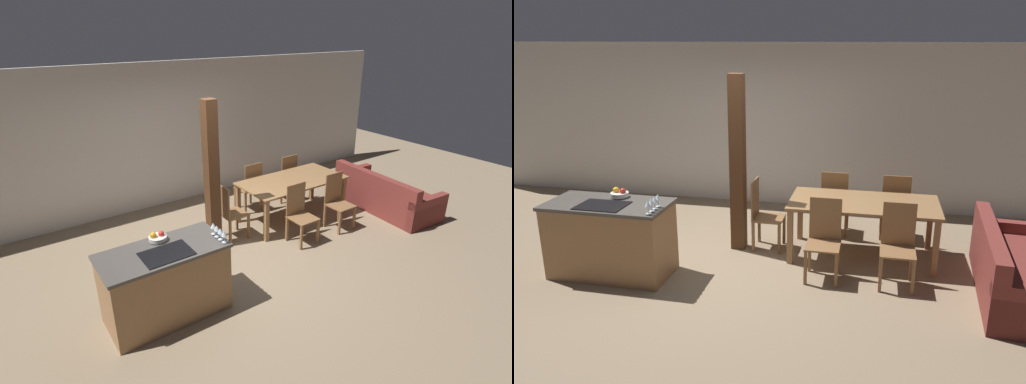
# 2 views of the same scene
# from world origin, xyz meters

# --- Properties ---
(ground_plane) EXTENTS (16.00, 16.00, 0.00)m
(ground_plane) POSITION_xyz_m (0.00, 0.00, 0.00)
(ground_plane) COLOR #847056
(wall_back) EXTENTS (11.20, 0.08, 2.70)m
(wall_back) POSITION_xyz_m (0.00, 2.66, 1.35)
(wall_back) COLOR silver
(wall_back) RESTS_ON ground_plane
(kitchen_island) EXTENTS (1.46, 0.72, 0.92)m
(kitchen_island) POSITION_xyz_m (-1.20, -0.49, 0.46)
(kitchen_island) COLOR #9E7047
(kitchen_island) RESTS_ON ground_plane
(fruit_bowl) EXTENTS (0.22, 0.22, 0.11)m
(fruit_bowl) POSITION_xyz_m (-1.17, -0.27, 0.96)
(fruit_bowl) COLOR silver
(fruit_bowl) RESTS_ON kitchen_island
(wine_glass_near) EXTENTS (0.07, 0.07, 0.15)m
(wine_glass_near) POSITION_xyz_m (-0.55, -0.77, 1.03)
(wine_glass_near) COLOR silver
(wine_glass_near) RESTS_ON kitchen_island
(wine_glass_middle) EXTENTS (0.07, 0.07, 0.15)m
(wine_glass_middle) POSITION_xyz_m (-0.55, -0.69, 1.03)
(wine_glass_middle) COLOR silver
(wine_glass_middle) RESTS_ON kitchen_island
(wine_glass_far) EXTENTS (0.07, 0.07, 0.15)m
(wine_glass_far) POSITION_xyz_m (-0.55, -0.60, 1.03)
(wine_glass_far) COLOR silver
(wine_glass_far) RESTS_ON kitchen_island
(wine_glass_end) EXTENTS (0.07, 0.07, 0.15)m
(wine_glass_end) POSITION_xyz_m (-0.55, -0.52, 1.03)
(wine_glass_end) COLOR silver
(wine_glass_end) RESTS_ON kitchen_island
(dining_table) EXTENTS (1.89, 0.96, 0.75)m
(dining_table) POSITION_xyz_m (1.73, 0.67, 0.66)
(dining_table) COLOR olive
(dining_table) RESTS_ON ground_plane
(dining_chair_near_left) EXTENTS (0.40, 0.40, 0.96)m
(dining_chair_near_left) POSITION_xyz_m (1.30, -0.03, 0.49)
(dining_chair_near_left) COLOR brown
(dining_chair_near_left) RESTS_ON ground_plane
(dining_chair_near_right) EXTENTS (0.40, 0.40, 0.96)m
(dining_chair_near_right) POSITION_xyz_m (2.15, -0.03, 0.49)
(dining_chair_near_right) COLOR brown
(dining_chair_near_right) RESTS_ON ground_plane
(dining_chair_far_left) EXTENTS (0.40, 0.40, 0.96)m
(dining_chair_far_left) POSITION_xyz_m (1.30, 1.38, 0.49)
(dining_chair_far_left) COLOR brown
(dining_chair_far_left) RESTS_ON ground_plane
(dining_chair_far_right) EXTENTS (0.40, 0.40, 0.96)m
(dining_chair_far_right) POSITION_xyz_m (2.15, 1.38, 0.49)
(dining_chair_far_right) COLOR brown
(dining_chair_far_right) RESTS_ON ground_plane
(dining_chair_head_end) EXTENTS (0.40, 0.40, 0.96)m
(dining_chair_head_end) POSITION_xyz_m (0.40, 0.67, 0.49)
(dining_chair_head_end) COLOR brown
(dining_chair_head_end) RESTS_ON ground_plane
(couch) EXTENTS (1.03, 2.03, 0.76)m
(couch) POSITION_xyz_m (3.46, -0.04, 0.26)
(couch) COLOR maroon
(couch) RESTS_ON ground_plane
(timber_post) EXTENTS (0.18, 0.18, 2.34)m
(timber_post) POSITION_xyz_m (0.08, 0.61, 1.17)
(timber_post) COLOR #4C2D19
(timber_post) RESTS_ON ground_plane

